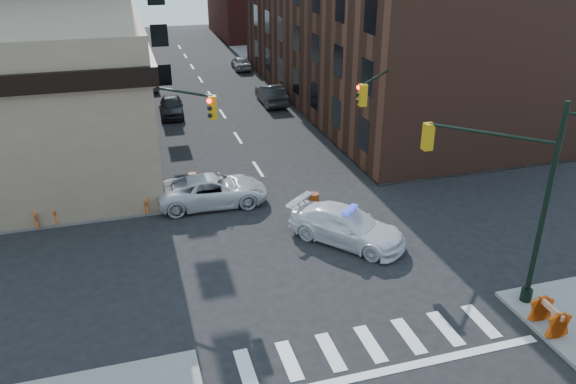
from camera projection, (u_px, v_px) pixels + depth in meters
ground at (310, 249)px, 25.76m from camera, size 140.00×140.00×0.00m
sidewalk_ne at (416, 67)px, 60.12m from camera, size 34.00×54.50×0.15m
commercial_row_ne at (375, 16)px, 45.71m from camera, size 14.00×34.00×14.00m
signal_pole_se at (515, 191)px, 20.56m from camera, size 5.40×5.27×8.00m
signal_pole_nw at (161, 135)px, 27.06m from camera, size 3.58×3.67×8.00m
signal_pole_ne at (382, 115)px, 30.08m from camera, size 3.67×3.58×8.00m
tree_ne_near at (297, 55)px, 48.82m from camera, size 3.00×3.00×4.85m
tree_ne_far at (273, 40)px, 55.78m from camera, size 3.00×3.00×4.85m
police_car at (347, 226)px, 26.08m from camera, size 5.37×5.74×1.63m
pickup at (213, 190)px, 29.73m from camera, size 5.89×2.88×1.61m
parked_car_wnear at (172, 106)px, 44.15m from camera, size 2.12×4.58×1.52m
parked_car_wfar at (147, 81)px, 51.81m from camera, size 2.01×4.76×1.53m
parked_car_wdeep at (136, 51)px, 64.37m from camera, size 2.65×5.69×1.61m
parked_car_enear at (271, 94)px, 47.16m from camera, size 1.79×5.03×1.65m
parked_car_efar at (241, 62)px, 59.18m from camera, size 1.82×4.28×1.44m
pedestrian_a at (84, 200)px, 27.98m from camera, size 0.80×0.73×1.84m
pedestrian_b at (38, 201)px, 27.85m from camera, size 1.01×0.83×1.91m
pedestrian_c at (84, 181)px, 30.25m from camera, size 1.13×0.82×1.78m
barrel_road at (314, 202)px, 29.19m from camera, size 0.55×0.55×0.96m
barrel_bank at (193, 181)px, 31.76m from camera, size 0.53×0.53×0.88m
barricade_se_a at (550, 317)px, 20.18m from camera, size 0.79×1.36×0.98m
barricade_se_b at (549, 317)px, 20.15m from camera, size 0.73×1.38×1.01m
barricade_nw_a at (155, 203)px, 28.79m from camera, size 1.27×0.74×0.90m
barricade_nw_b at (45, 217)px, 27.44m from camera, size 1.25×0.79×0.87m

